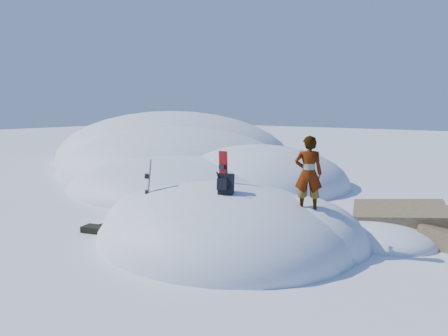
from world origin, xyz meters
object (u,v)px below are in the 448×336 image
Objects in this scene: snowboard_red at (223,177)px; snowboard_dark at (148,186)px; backpack at (225,184)px; person at (308,174)px.

snowboard_red reaches higher than snowboard_dark.
snowboard_red is at bearing 70.45° from snowboard_dark.
backpack is at bearing -50.15° from snowboard_red.
person is at bearing 3.83° from snowboard_red.
snowboard_dark is 4.30m from person.
snowboard_dark is 2.44m from backpack.
backpack is 0.34× the size of person.
backpack is at bearing 2.74° from person.
snowboard_red is 2.39m from person.
snowboard_dark is at bearing 160.21° from backpack.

